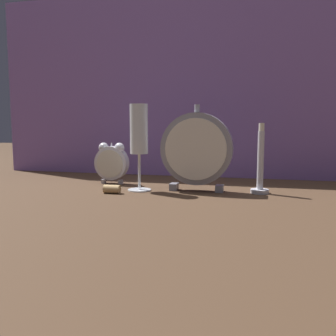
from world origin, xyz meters
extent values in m
plane|color=#422D1E|center=(0.00, 0.00, 0.00)|extent=(4.00, 4.00, 0.00)
cube|color=#8460A8|center=(0.00, 0.33, 0.30)|extent=(1.32, 0.01, 0.61)
cube|color=silver|center=(-0.21, 0.12, 0.01)|extent=(0.01, 0.01, 0.01)
cube|color=silver|center=(-0.15, 0.12, 0.01)|extent=(0.01, 0.01, 0.01)
cylinder|color=silver|center=(-0.18, 0.12, 0.06)|extent=(0.10, 0.03, 0.10)
cylinder|color=beige|center=(-0.18, 0.10, 0.06)|extent=(0.08, 0.00, 0.08)
sphere|color=silver|center=(-0.20, 0.12, 0.11)|extent=(0.03, 0.03, 0.03)
sphere|color=silver|center=(-0.15, 0.12, 0.11)|extent=(0.03, 0.03, 0.03)
cylinder|color=silver|center=(-0.18, 0.12, 0.11)|extent=(0.00, 0.00, 0.02)
cube|color=gray|center=(0.02, 0.06, 0.01)|extent=(0.02, 0.03, 0.02)
cube|color=gray|center=(0.14, 0.06, 0.01)|extent=(0.02, 0.03, 0.02)
cylinder|color=gray|center=(0.08, 0.06, 0.11)|extent=(0.19, 0.04, 0.19)
cylinder|color=silver|center=(0.08, 0.04, 0.11)|extent=(0.16, 0.00, 0.16)
cylinder|color=gray|center=(0.08, 0.06, 0.22)|extent=(0.01, 0.01, 0.02)
cylinder|color=silver|center=(-0.07, 0.03, 0.00)|extent=(0.06, 0.06, 0.01)
cylinder|color=silver|center=(-0.07, 0.03, 0.05)|extent=(0.01, 0.01, 0.09)
cylinder|color=white|center=(-0.07, 0.03, 0.16)|extent=(0.05, 0.05, 0.13)
cylinder|color=#DBC675|center=(-0.07, 0.03, 0.14)|extent=(0.04, 0.04, 0.08)
cylinder|color=silver|center=(0.25, 0.06, 0.01)|extent=(0.05, 0.05, 0.01)
cylinder|color=silver|center=(0.25, 0.06, 0.08)|extent=(0.02, 0.02, 0.15)
cylinder|color=silver|center=(0.25, 0.06, 0.17)|extent=(0.01, 0.01, 0.02)
cylinder|color=tan|center=(-0.12, -0.03, 0.01)|extent=(0.04, 0.02, 0.02)
camera|label=1|loc=(0.24, -0.91, 0.18)|focal=40.00mm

